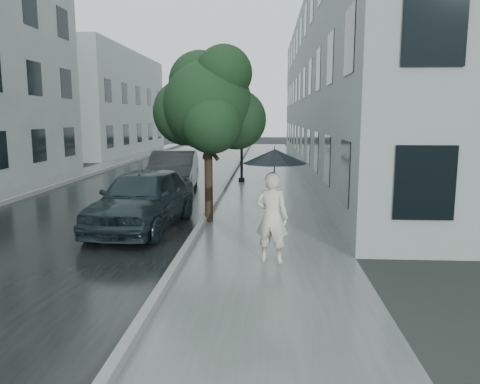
# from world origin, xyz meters

# --- Properties ---
(ground) EXTENTS (120.00, 120.00, 0.00)m
(ground) POSITION_xyz_m (0.00, 0.00, 0.00)
(ground) COLOR black
(ground) RESTS_ON ground
(sidewalk) EXTENTS (3.50, 60.00, 0.01)m
(sidewalk) POSITION_xyz_m (0.25, 12.00, 0.00)
(sidewalk) COLOR slate
(sidewalk) RESTS_ON ground
(kerb_near) EXTENTS (0.15, 60.00, 0.15)m
(kerb_near) POSITION_xyz_m (-1.57, 12.00, 0.07)
(kerb_near) COLOR slate
(kerb_near) RESTS_ON ground
(asphalt_road) EXTENTS (6.85, 60.00, 0.00)m
(asphalt_road) POSITION_xyz_m (-5.08, 12.00, 0.00)
(asphalt_road) COLOR black
(asphalt_road) RESTS_ON ground
(kerb_far) EXTENTS (0.15, 60.00, 0.15)m
(kerb_far) POSITION_xyz_m (-8.57, 12.00, 0.07)
(kerb_far) COLOR slate
(kerb_far) RESTS_ON ground
(sidewalk_far) EXTENTS (1.70, 60.00, 0.01)m
(sidewalk_far) POSITION_xyz_m (-9.50, 12.00, 0.00)
(sidewalk_far) COLOR #4C5451
(sidewalk_far) RESTS_ON ground
(building_near) EXTENTS (7.02, 36.00, 9.00)m
(building_near) POSITION_xyz_m (5.47, 19.50, 4.50)
(building_near) COLOR gray
(building_near) RESTS_ON ground
(building_far_b) EXTENTS (7.02, 18.00, 8.00)m
(building_far_b) POSITION_xyz_m (-13.77, 30.00, 4.00)
(building_far_b) COLOR gray
(building_far_b) RESTS_ON ground
(pedestrian) EXTENTS (0.76, 0.60, 1.83)m
(pedestrian) POSITION_xyz_m (0.26, 1.19, 0.92)
(pedestrian) COLOR beige
(pedestrian) RESTS_ON sidewalk
(umbrella) EXTENTS (1.70, 1.70, 1.39)m
(umbrella) POSITION_xyz_m (0.30, 1.16, 2.14)
(umbrella) COLOR black
(umbrella) RESTS_ON ground
(street_tree) EXTENTS (3.15, 2.86, 4.77)m
(street_tree) POSITION_xyz_m (-1.45, 4.89, 3.23)
(street_tree) COLOR #332619
(street_tree) RESTS_ON ground
(lamp_post) EXTENTS (0.84, 0.36, 4.81)m
(lamp_post) POSITION_xyz_m (-1.14, 12.85, 2.76)
(lamp_post) COLOR black
(lamp_post) RESTS_ON ground
(car_near) EXTENTS (2.30, 4.79, 1.58)m
(car_near) POSITION_xyz_m (-3.06, 3.91, 0.80)
(car_near) COLOR black
(car_near) RESTS_ON ground
(car_far) EXTENTS (2.04, 4.88, 1.57)m
(car_far) POSITION_xyz_m (-3.50, 10.06, 0.79)
(car_far) COLOR #232528
(car_far) RESTS_ON ground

